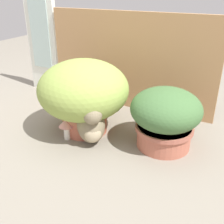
{
  "coord_description": "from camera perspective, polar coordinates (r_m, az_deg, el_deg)",
  "views": [
    {
      "loc": [
        0.74,
        -1.25,
        0.87
      ],
      "look_at": [
        0.09,
        0.03,
        0.18
      ],
      "focal_mm": 43.12,
      "sensor_mm": 36.0,
      "label": 1
    }
  ],
  "objects": [
    {
      "name": "ground_plane",
      "position": [
        1.69,
        -3.21,
        -5.37
      ],
      "size": [
        6.0,
        6.0,
        0.0
      ],
      "primitive_type": "plane",
      "color": "gray"
    },
    {
      "name": "cardboard_backdrop",
      "position": [
        2.0,
        3.69,
        10.55
      ],
      "size": [
        1.28,
        0.03,
        0.7
      ],
      "primitive_type": "cube",
      "color": "tan",
      "rests_on": "ground"
    },
    {
      "name": "window_panel_white",
      "position": [
        2.42,
        -14.58,
        15.09
      ],
      "size": [
        0.29,
        0.05,
        0.91
      ],
      "color": "white",
      "rests_on": "ground"
    },
    {
      "name": "grass_planter",
      "position": [
        1.67,
        -6.04,
        4.12
      ],
      "size": [
        0.56,
        0.56,
        0.47
      ],
      "color": "#B05D47",
      "rests_on": "ground"
    },
    {
      "name": "leafy_planter",
      "position": [
        1.55,
        11.24,
        -0.94
      ],
      "size": [
        0.4,
        0.4,
        0.35
      ],
      "color": "#B4624C",
      "rests_on": "ground"
    },
    {
      "name": "cat",
      "position": [
        1.6,
        -4.43,
        -2.43
      ],
      "size": [
        0.29,
        0.37,
        0.32
      ],
      "color": "#85785C",
      "rests_on": "ground"
    },
    {
      "name": "mushroom_ornament_pink",
      "position": [
        1.65,
        -9.65,
        -2.77
      ],
      "size": [
        0.09,
        0.09,
        0.14
      ],
      "color": "silver",
      "rests_on": "ground"
    }
  ]
}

